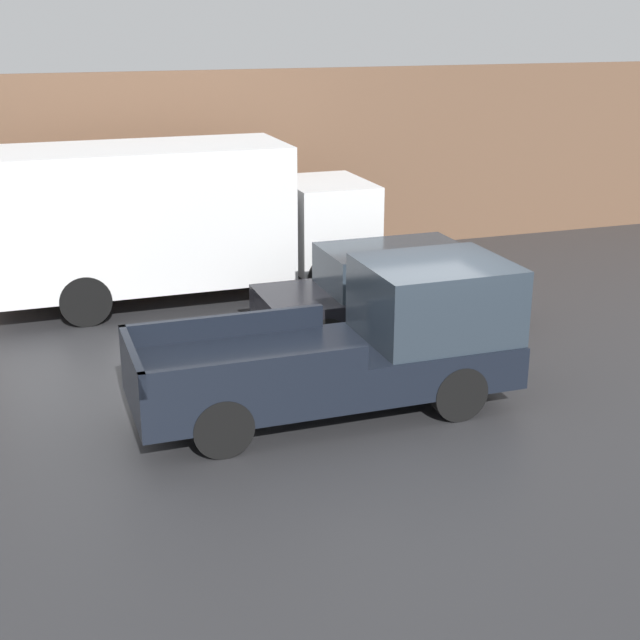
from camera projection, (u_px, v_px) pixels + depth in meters
ground_plane at (417, 397)px, 13.41m from camera, size 60.00×60.00×0.00m
building_wall at (260, 166)px, 20.52m from camera, size 28.00×0.15×4.30m
pickup_truck at (363, 344)px, 12.79m from camera, size 5.49×1.96×2.09m
car at (388, 289)px, 15.95m from camera, size 4.57×1.84×1.56m
delivery_truck at (169, 218)px, 17.46m from camera, size 7.61×2.36×3.09m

